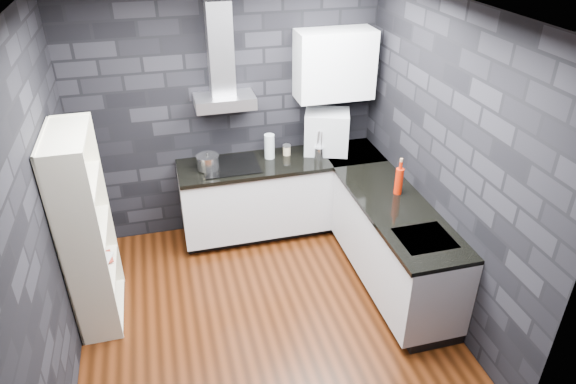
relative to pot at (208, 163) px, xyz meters
name	(u,v)px	position (x,y,z in m)	size (l,w,h in m)	color
ground	(264,314)	(0.28, -1.28, -0.98)	(3.20, 3.20, 0.00)	#431C0A
ceiling	(254,10)	(0.28, -1.28, 1.72)	(3.20, 3.20, 0.00)	silver
wall_back	(228,114)	(0.28, 0.35, 0.37)	(3.20, 0.05, 2.70)	black
wall_front	(324,334)	(0.28, -2.90, 0.37)	(3.20, 0.05, 2.70)	black
wall_left	(40,215)	(-1.34, -1.28, 0.37)	(0.05, 3.20, 2.70)	black
wall_right	(444,163)	(1.91, -1.28, 0.37)	(0.05, 3.20, 2.70)	black
toekick_back	(281,224)	(0.78, 0.06, -0.93)	(2.18, 0.50, 0.10)	black
toekick_right	(393,279)	(1.62, -1.18, -0.93)	(0.50, 1.78, 0.10)	black
counter_back_cab	(282,193)	(0.78, 0.02, -0.50)	(2.20, 0.60, 0.76)	silver
counter_right_cab	(394,244)	(1.58, -1.18, -0.50)	(0.60, 1.80, 0.76)	silver
counter_back_top	(282,162)	(0.78, 0.01, -0.10)	(2.20, 0.62, 0.04)	black
counter_right_top	(397,209)	(1.57, -1.18, -0.10)	(0.62, 1.80, 0.04)	black
counter_corner_top	(351,153)	(1.58, 0.02, -0.10)	(0.62, 0.62, 0.04)	black
hood_body	(225,101)	(0.23, 0.15, 0.58)	(0.60, 0.34, 0.12)	silver
hood_chimney	(220,49)	(0.23, 0.22, 1.09)	(0.24, 0.20, 0.90)	silver
upper_cabinet	(335,65)	(1.38, 0.15, 0.87)	(0.80, 0.35, 0.70)	white
cooktop	(230,165)	(0.23, 0.02, -0.07)	(0.58, 0.50, 0.01)	black
sink_rim	(425,238)	(1.58, -1.68, -0.08)	(0.44, 0.40, 0.01)	silver
pot	(208,163)	(0.00, 0.00, 0.00)	(0.22, 0.22, 0.13)	silver
glass_vase	(269,146)	(0.67, 0.10, 0.06)	(0.11, 0.11, 0.27)	silver
storage_jar	(287,150)	(0.87, 0.13, -0.03)	(0.08, 0.08, 0.10)	tan
utensil_crock	(319,153)	(1.18, -0.05, -0.01)	(0.10, 0.10, 0.13)	silver
appliance_garage	(327,132)	(1.31, 0.11, 0.15)	(0.47, 0.36, 0.47)	#BABEC2
red_bottle	(399,181)	(1.68, -0.95, 0.05)	(0.08, 0.08, 0.26)	#B21C05
bookshelf	(87,231)	(-1.14, -0.86, -0.08)	(0.34, 0.80, 1.80)	beige
fruit_bowl	(85,235)	(-1.14, -0.97, -0.04)	(0.23, 0.23, 0.06)	silver
book_red	(93,252)	(-1.15, -0.71, -0.41)	(0.15, 0.02, 0.20)	maroon
book_second	(91,250)	(-1.17, -0.71, -0.38)	(0.16, 0.02, 0.22)	#B2B2B2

